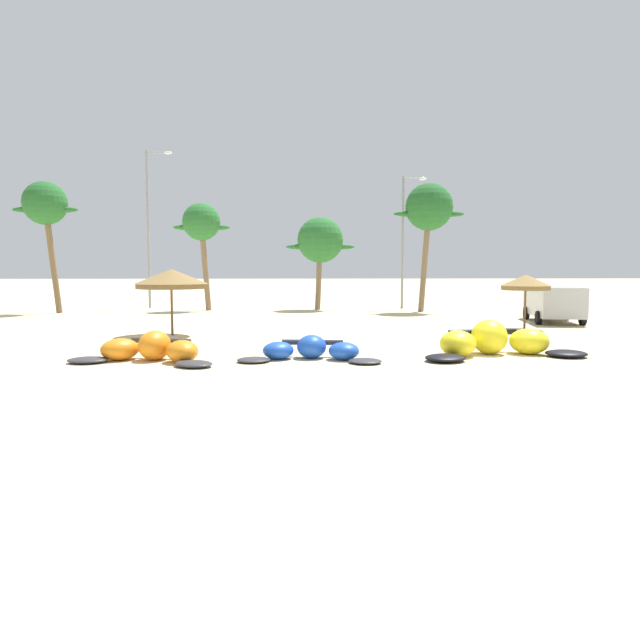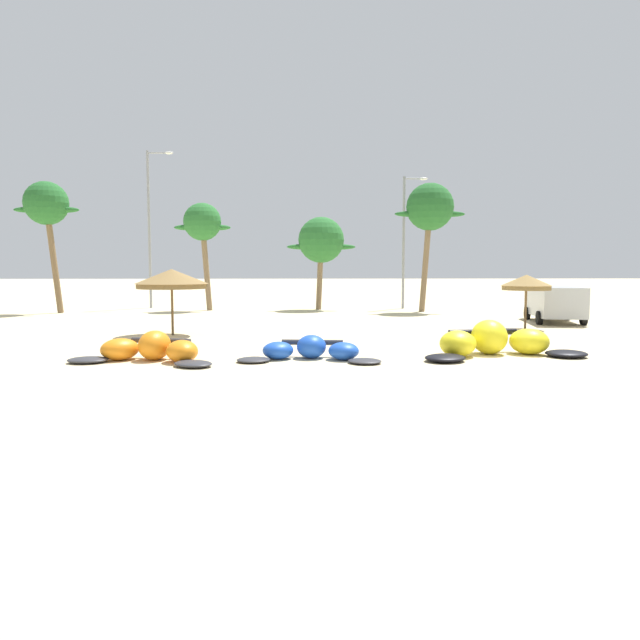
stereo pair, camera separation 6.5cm
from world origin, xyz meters
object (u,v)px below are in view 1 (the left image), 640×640
palm_left (202,224)px  lamppost_west_center (405,235)px  kite_far_left (151,350)px  parked_car_second (553,301)px  kite_left_of_center (494,342)px  beach_umbrella_middle (526,282)px  beach_umbrella_near_van (171,279)px  palm_leftmost (45,206)px  lamppost_west (150,222)px  kite_left (311,350)px  palm_center_left (429,209)px  palm_left_of_gap (320,241)px

palm_left → lamppost_west_center: bearing=5.7°
kite_far_left → lamppost_west_center: lamppost_west_center is taller
kite_far_left → parked_car_second: size_ratio=0.90×
kite_left_of_center → beach_umbrella_middle: 9.24m
beach_umbrella_middle → parked_car_second: (2.78, 3.45, -1.04)m
kite_far_left → kite_left_of_center: bearing=4.5°
beach_umbrella_near_van → palm_left: (-1.04, 14.59, 3.27)m
palm_leftmost → lamppost_west: (5.19, 4.54, -0.62)m
palm_left → lamppost_west: bearing=147.4°
beach_umbrella_near_van → palm_left: bearing=94.1°
kite_left_of_center → palm_left: size_ratio=0.80×
parked_car_second → lamppost_west_center: 12.64m
kite_far_left → beach_umbrella_near_van: 7.25m
parked_car_second → kite_far_left: bearing=-144.8°
parked_car_second → lamppost_west_center: (-5.89, 10.47, 3.91)m
kite_left → palm_left: palm_left is taller
parked_car_second → lamppost_west: size_ratio=0.47×
beach_umbrella_middle → palm_center_left: palm_center_left is taller
kite_far_left → lamppost_west_center: bearing=62.9°
palm_left_of_gap → beach_umbrella_middle: bearing=-55.7°
palm_left_of_gap → lamppost_west: (-11.69, 2.05, 1.37)m
kite_left → palm_leftmost: (-15.80, 19.29, 6.28)m
beach_umbrella_middle → lamppost_west_center: 14.55m
beach_umbrella_near_van → palm_center_left: bearing=43.8°
kite_left_of_center → palm_left: bearing=121.3°
palm_left → palm_left_of_gap: 7.84m
beach_umbrella_near_van → palm_left_of_gap: (6.71, 15.06, 2.22)m
kite_left_of_center → palm_left: 24.74m
beach_umbrella_near_van → beach_umbrella_middle: size_ratio=1.21×
parked_car_second → lamppost_west: lamppost_west is taller
palm_center_left → lamppost_west: 18.95m
kite_left → beach_umbrella_near_van: (-5.63, 6.71, 2.07)m
palm_center_left → palm_leftmost: bearing=-179.1°
kite_left_of_center → lamppost_west: size_ratio=0.52×
palm_left → lamppost_west_center: 13.62m
beach_umbrella_middle → lamppost_west: (-20.60, 15.10, 3.81)m
beach_umbrella_near_van → lamppost_west_center: lamppost_west_center is taller
lamppost_west_center → palm_left: bearing=-174.3°
palm_leftmost → palm_left_of_gap: (16.88, 2.49, -1.99)m
beach_umbrella_middle → lamppost_west: size_ratio=0.23×
kite_left_of_center → beach_umbrella_near_van: 13.16m
kite_far_left → kite_left_of_center: (10.70, 0.84, 0.08)m
palm_left → palm_center_left: 14.65m
kite_left → kite_left_of_center: 5.92m
kite_far_left → palm_center_left: bearing=57.5°
beach_umbrella_near_van → palm_leftmost: (-10.18, 12.57, 4.22)m
kite_left_of_center → beach_umbrella_middle: (4.10, 8.10, 1.71)m
beach_umbrella_near_van → palm_leftmost: size_ratio=0.37×
kite_far_left → kite_left: 4.82m
palm_left → kite_left: bearing=-72.6°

